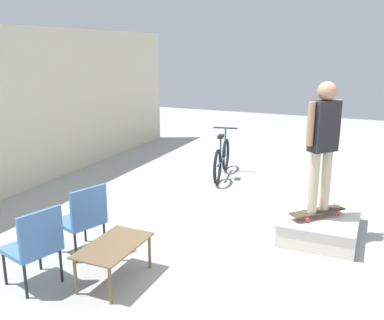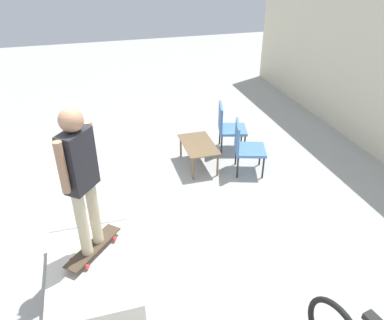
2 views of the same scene
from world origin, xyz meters
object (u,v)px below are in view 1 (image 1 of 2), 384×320
(coffee_table, at_px, (114,249))
(patio_chair_right, at_px, (83,216))
(skateboard_on_ramp, at_px, (317,211))
(person_skater, at_px, (323,136))
(patio_chair_left, at_px, (35,243))
(skate_ramp_box, at_px, (321,223))
(bicycle, at_px, (222,159))

(coffee_table, xyz_separation_m, patio_chair_right, (0.40, 0.73, 0.12))
(skateboard_on_ramp, distance_m, person_skater, 1.07)
(skateboard_on_ramp, bearing_deg, patio_chair_left, 175.71)
(skate_ramp_box, height_order, person_skater, person_skater)
(skateboard_on_ramp, distance_m, bicycle, 3.19)
(skate_ramp_box, height_order, coffee_table, coffee_table)
(skate_ramp_box, xyz_separation_m, person_skater, (-0.20, 0.04, 1.31))
(person_skater, relative_size, patio_chair_right, 1.90)
(coffee_table, relative_size, patio_chair_right, 1.00)
(person_skater, distance_m, bicycle, 3.37)
(patio_chair_left, bearing_deg, patio_chair_right, -164.68)
(patio_chair_right, bearing_deg, patio_chair_left, 18.01)
(skate_ramp_box, bearing_deg, bicycle, 47.75)
(skate_ramp_box, bearing_deg, coffee_table, 139.10)
(skate_ramp_box, height_order, skateboard_on_ramp, skateboard_on_ramp)
(skate_ramp_box, bearing_deg, skateboard_on_ramp, 167.95)
(skate_ramp_box, bearing_deg, patio_chair_left, 135.35)
(patio_chair_right, distance_m, bicycle, 4.01)
(patio_chair_right, relative_size, bicycle, 0.55)
(coffee_table, bearing_deg, person_skater, -42.83)
(skate_ramp_box, xyz_separation_m, patio_chair_left, (-2.76, 2.72, 0.36))
(skateboard_on_ramp, bearing_deg, coffee_table, 179.20)
(patio_chair_right, bearing_deg, skate_ramp_box, 142.95)
(coffee_table, distance_m, patio_chair_left, 0.86)
(coffee_table, bearing_deg, patio_chair_left, 121.86)
(coffee_table, bearing_deg, patio_chair_right, 61.37)
(bicycle, bearing_deg, person_skater, -145.85)
(coffee_table, relative_size, patio_chair_left, 1.00)
(person_skater, distance_m, patio_chair_right, 3.32)
(patio_chair_right, bearing_deg, coffee_table, 79.29)
(patio_chair_left, distance_m, patio_chair_right, 0.85)
(skate_ramp_box, relative_size, bicycle, 0.87)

